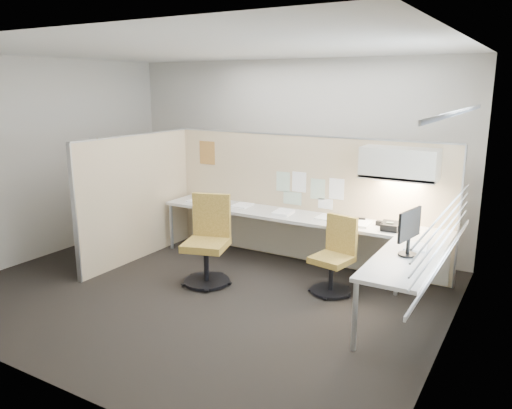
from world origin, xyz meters
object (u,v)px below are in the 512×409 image
Objects in this scene: chair_left at (208,243)px; phone at (390,226)px; desk at (314,230)px; monitor at (409,230)px; chair_right at (335,258)px.

chair_left is 2.22m from phone.
desk is 3.68× the size of chair_left.
phone is (-0.41, 0.81, -0.23)m from monitor.
chair_right reaches higher than phone.
chair_right is at bearing -40.56° from desk.
phone is at bearing 8.48° from chair_left.
phone is at bearing 51.22° from chair_right.
desk is at bearing -179.42° from phone.
chair_right is 1.89× the size of monitor.
desk is 1.61m from monitor.
chair_right is at bearing -142.34° from phone.
desk is at bearing 72.61° from monitor.
phone is (0.51, 0.43, 0.36)m from chair_right.
chair_right is at bearing 2.09° from chair_left.
chair_left is at bearing -157.39° from phone.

